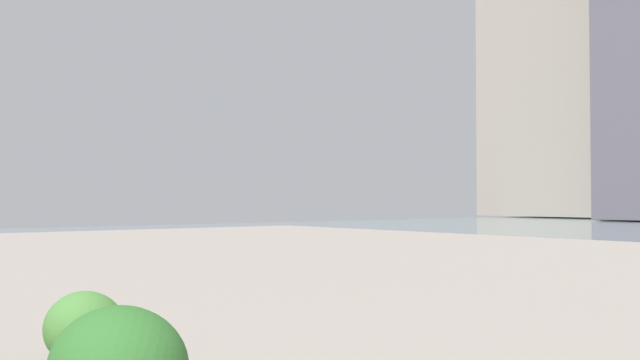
{
  "coord_description": "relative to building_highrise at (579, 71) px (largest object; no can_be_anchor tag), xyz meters",
  "views": [
    {
      "loc": [
        -1.51,
        1.06,
        1.65
      ],
      "look_at": [
        7.9,
        -6.39,
        1.99
      ],
      "focal_mm": 39.59,
      "sensor_mm": 36.0,
      "label": 1
    }
  ],
  "objects": [
    {
      "name": "building_highrise",
      "position": [
        0.0,
        0.0,
        0.0
      ],
      "size": [
        17.86,
        11.6,
        30.66
      ],
      "color": "#9E9384",
      "rests_on": "ground"
    },
    {
      "name": "shrub_low",
      "position": [
        -33.92,
        64.75,
        -14.96
      ],
      "size": [
        0.87,
        0.78,
        0.74
      ],
      "color": "#477F38",
      "rests_on": "ground"
    }
  ]
}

